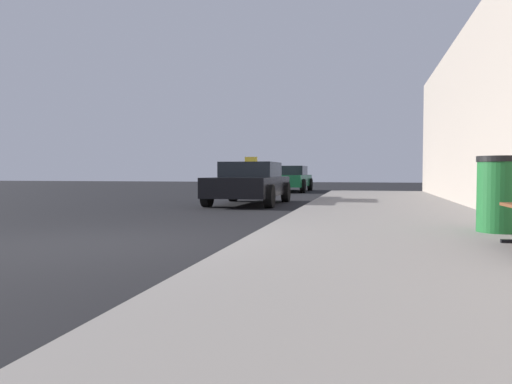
% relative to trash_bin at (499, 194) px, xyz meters
% --- Properties ---
extents(ground_plane, '(80.00, 80.00, 0.00)m').
position_rel_trash_bin_xyz_m(ground_plane, '(-5.28, -1.36, -0.68)').
color(ground_plane, black).
extents(sidewalk, '(4.00, 32.00, 0.15)m').
position_rel_trash_bin_xyz_m(sidewalk, '(-1.28, -1.36, -0.60)').
color(sidewalk, gray).
rests_on(sidewalk, ground_plane).
extents(trash_bin, '(0.59, 0.59, 1.05)m').
position_rel_trash_bin_xyz_m(trash_bin, '(0.00, 0.00, 0.00)').
color(trash_bin, '#195926').
rests_on(trash_bin, sidewalk).
extents(car_black, '(1.98, 4.26, 1.43)m').
position_rel_trash_bin_xyz_m(car_black, '(-5.20, 7.00, -0.03)').
color(car_black, black).
rests_on(car_black, ground_plane).
extents(car_green, '(2.06, 4.57, 1.27)m').
position_rel_trash_bin_xyz_m(car_green, '(-5.55, 16.73, -0.03)').
color(car_green, '#196638').
rests_on(car_green, ground_plane).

